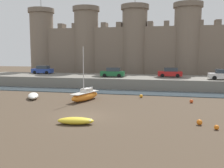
{
  "coord_description": "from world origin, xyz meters",
  "views": [
    {
      "loc": [
        7.94,
        -23.12,
        6.01
      ],
      "look_at": [
        1.51,
        5.31,
        2.5
      ],
      "focal_mm": 42.0,
      "sensor_mm": 36.0,
      "label": 1
    }
  ],
  "objects": [
    {
      "name": "castle",
      "position": [
        -0.0,
        34.34,
        7.32
      ],
      "size": [
        50.11,
        6.02,
        19.18
      ],
      "color": "#7A6B5B",
      "rests_on": "ground"
    },
    {
      "name": "sailboat_foreground_left",
      "position": [
        -2.52,
        7.77,
        0.64
      ],
      "size": [
        2.83,
        5.43,
        6.76
      ],
      "color": "orange",
      "rests_on": "ground"
    },
    {
      "name": "mooring_buoy_near_shore",
      "position": [
        4.12,
        11.43,
        0.23
      ],
      "size": [
        0.46,
        0.46,
        0.46
      ],
      "primitive_type": "sphere",
      "color": "orange",
      "rests_on": "ground"
    },
    {
      "name": "mooring_buoy_off_centre",
      "position": [
        10.42,
        9.09,
        0.22
      ],
      "size": [
        0.44,
        0.44,
        0.44
      ],
      "primitive_type": "sphere",
      "color": "#E04C1E",
      "rests_on": "ground"
    },
    {
      "name": "rowboat_near_channel_left",
      "position": [
        -9.67,
        7.71,
        0.37
      ],
      "size": [
        3.0,
        4.07,
        0.71
      ],
      "color": "silver",
      "rests_on": "ground"
    },
    {
      "name": "mooring_buoy_near_channel",
      "position": [
        10.36,
        -0.77,
        0.24
      ],
      "size": [
        0.47,
        0.47,
        0.47
      ],
      "primitive_type": "sphere",
      "color": "orange",
      "rests_on": "ground"
    },
    {
      "name": "car_quay_centre_west",
      "position": [
        7.79,
        23.13,
        2.57
      ],
      "size": [
        4.17,
        2.01,
        1.62
      ],
      "color": "red",
      "rests_on": "quay_road"
    },
    {
      "name": "ground_plane",
      "position": [
        0.0,
        0.0,
        0.0
      ],
      "size": [
        160.0,
        160.0,
        0.0
      ],
      "primitive_type": "plane",
      "color": "#4C3D2D"
    },
    {
      "name": "water_channel",
      "position": [
        0.0,
        15.53,
        0.05
      ],
      "size": [
        80.0,
        4.5,
        0.1
      ],
      "primitive_type": "cube",
      "color": "#3D4C56",
      "rests_on": "ground"
    },
    {
      "name": "car_quay_centre_east",
      "position": [
        -1.93,
        21.16,
        2.57
      ],
      "size": [
        4.17,
        2.01,
        1.62
      ],
      "color": "#1E6638",
      "rests_on": "quay_road"
    },
    {
      "name": "rowboat_midflat_left",
      "position": [
        0.21,
        -2.82,
        0.31
      ],
      "size": [
        3.22,
        1.62,
        0.59
      ],
      "color": "yellow",
      "rests_on": "ground"
    },
    {
      "name": "mooring_buoy_mid_mud",
      "position": [
        11.53,
        -1.9,
        0.19
      ],
      "size": [
        0.39,
        0.39,
        0.39
      ],
      "primitive_type": "sphere",
      "color": "orange",
      "rests_on": "ground"
    },
    {
      "name": "car_quay_east",
      "position": [
        15.81,
        20.62,
        2.57
      ],
      "size": [
        4.17,
        2.01,
        1.62
      ],
      "color": "silver",
      "rests_on": "quay_road"
    },
    {
      "name": "quay_road",
      "position": [
        0.0,
        22.78,
        0.9
      ],
      "size": [
        56.09,
        10.0,
        1.79
      ],
      "primitive_type": "cube",
      "color": "slate",
      "rests_on": "ground"
    },
    {
      "name": "car_quay_west",
      "position": [
        -17.14,
        24.79,
        2.57
      ],
      "size": [
        4.17,
        2.01,
        1.62
      ],
      "color": "#263F99",
      "rests_on": "quay_road"
    }
  ]
}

